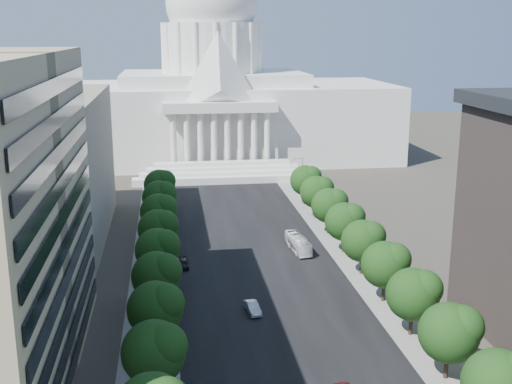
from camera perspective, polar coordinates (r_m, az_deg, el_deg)
name	(u,v)px	position (r m, az deg, el deg)	size (l,w,h in m)	color
road_asphalt	(249,246)	(130.43, -0.63, -4.81)	(30.00, 260.00, 0.01)	black
sidewalk_left	(154,250)	(129.56, -9.03, -5.12)	(8.00, 260.00, 0.02)	gray
sidewalk_right	(340,242)	(134.02, 7.47, -4.40)	(8.00, 260.00, 0.02)	gray
capitol	(213,99)	(219.00, -3.82, 8.24)	(120.00, 56.00, 73.00)	white
office_block_left_far	(7,170)	(139.05, -21.24, 1.83)	(38.00, 52.00, 30.00)	gray
tree_l_c	(156,351)	(77.08, -8.84, -13.76)	(7.79, 7.60, 9.97)	#33261C
tree_l_d	(158,308)	(87.88, -8.74, -10.12)	(7.79, 7.60, 9.97)	#33261C
tree_l_e	(158,275)	(98.96, -8.67, -7.28)	(7.79, 7.60, 9.97)	#33261C
tree_l_f	(159,249)	(110.23, -8.61, -5.02)	(7.79, 7.60, 9.97)	#33261C
tree_l_g	(160,228)	(121.64, -8.56, -3.18)	(7.79, 7.60, 9.97)	#33261C
tree_l_h	(160,211)	(133.15, -8.53, -1.66)	(7.79, 7.60, 9.97)	#33261C
tree_l_i	(160,196)	(144.74, -8.49, -0.38)	(7.79, 7.60, 9.97)	#33261C
tree_l_j	(161,184)	(156.40, -8.47, 0.71)	(7.79, 7.60, 9.97)	#33261C
tree_r_b	(502,383)	(74.75, 20.99, -15.54)	(7.79, 7.60, 9.97)	#33261C
tree_r_c	(452,331)	(84.15, 17.05, -11.75)	(7.79, 7.60, 9.97)	#33261C
tree_r_d	(416,293)	(94.14, 14.00, -8.70)	(7.79, 7.60, 9.97)	#33261C
tree_r_e	(387,263)	(104.56, 11.58, -6.23)	(7.79, 7.60, 9.97)	#33261C
tree_r_f	(365,240)	(115.28, 9.62, -4.20)	(7.79, 7.60, 9.97)	#33261C
tree_r_g	(346,220)	(126.23, 8.01, -2.52)	(7.79, 7.60, 9.97)	#33261C
tree_r_h	(331,204)	(137.36, 6.66, -1.11)	(7.79, 7.60, 9.97)	#33261C
tree_r_i	(318,191)	(148.63, 5.52, 0.09)	(7.79, 7.60, 9.97)	#33261C
tree_r_j	(307,179)	(160.00, 4.53, 1.12)	(7.79, 7.60, 9.97)	#33261C
streetlight_b	(467,338)	(84.41, 18.24, -12.23)	(2.61, 0.44, 9.00)	gray
streetlight_c	(396,266)	(105.46, 12.34, -6.45)	(2.61, 0.44, 9.00)	gray
streetlight_d	(352,221)	(127.94, 8.53, -2.61)	(2.61, 0.44, 9.00)	gray
streetlight_e	(322,191)	(151.21, 5.90, 0.08)	(2.61, 0.44, 9.00)	gray
streetlight_f	(300,169)	(174.96, 3.97, 2.04)	(2.61, 0.44, 9.00)	gray
car_silver	(253,308)	(100.48, -0.30, -10.26)	(1.72, 4.93, 1.62)	#B3B7BC
car_dark_b	(183,264)	(119.36, -6.47, -6.38)	(1.88, 4.63, 1.35)	black
city_bus	(298,243)	(127.41, 3.76, -4.58)	(2.55, 10.91, 3.04)	white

